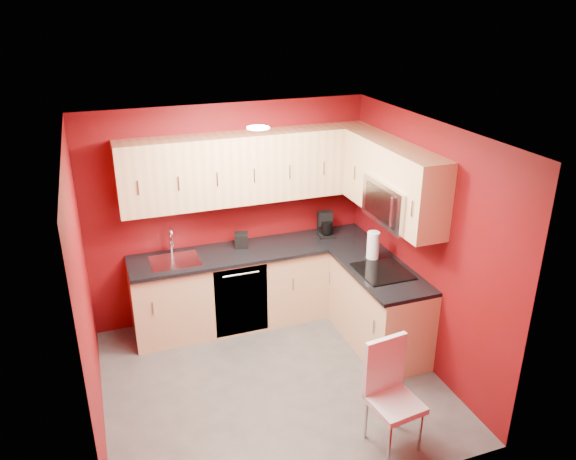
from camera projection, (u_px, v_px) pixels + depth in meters
floor at (272, 382)px, 5.57m from camera, size 3.20×3.20×0.00m
ceiling at (269, 133)px, 4.60m from camera, size 3.20×3.20×0.00m
wall_back at (230, 213)px, 6.39m from camera, size 3.20×0.00×3.20m
wall_front at (340, 364)px, 3.79m from camera, size 3.20×0.00×3.20m
wall_left at (85, 299)px, 4.59m from camera, size 0.00×3.00×3.00m
wall_right at (423, 245)px, 5.59m from camera, size 0.00×3.00×3.00m
base_cabinets_back at (256, 286)px, 6.51m from camera, size 2.80×0.60×0.87m
base_cabinets_right at (379, 309)px, 6.03m from camera, size 0.60×1.30×0.87m
countertop_back at (255, 251)px, 6.32m from camera, size 2.80×0.63×0.04m
countertop_right at (381, 272)px, 5.83m from camera, size 0.63×1.27×0.04m
upper_cabinets_back at (249, 167)px, 6.08m from camera, size 2.80×0.35×0.75m
upper_cabinets_right at (390, 173)px, 5.67m from camera, size 0.35×1.55×0.75m
microwave at (398, 202)px, 5.54m from camera, size 0.42×0.76×0.42m
cooktop at (383, 271)px, 5.79m from camera, size 0.50×0.55×0.01m
sink at (174, 257)px, 6.03m from camera, size 0.52×0.42×0.35m
dishwasher_front at (241, 301)px, 6.18m from camera, size 0.60×0.02×0.82m
downlight at (258, 128)px, 4.87m from camera, size 0.20×0.20×0.01m
coffee_maker at (326, 225)px, 6.59m from camera, size 0.21×0.25×0.29m
napkin_holder at (241, 240)px, 6.34m from camera, size 0.18×0.18×0.16m
paper_towel at (373, 246)px, 6.02m from camera, size 0.23×0.23×0.31m
dining_chair at (395, 398)px, 4.62m from camera, size 0.43×0.45×0.96m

